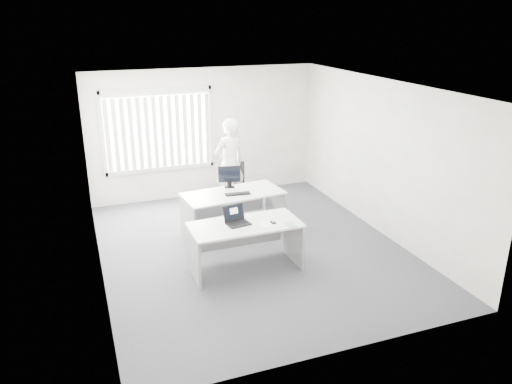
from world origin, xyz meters
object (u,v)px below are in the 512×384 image
object	(u,v)px
desk_near	(245,237)
desk_far	(233,204)
person	(230,164)
laptop	(238,216)
monitor	(229,177)
office_chair	(237,192)

from	to	relation	value
desk_near	desk_far	xyz separation A→B (m)	(0.24, 1.35, 0.02)
desk_far	person	world-z (taller)	person
desk_far	laptop	bearing A→B (deg)	-110.19
desk_far	person	size ratio (longest dim) A/B	0.98
person	laptop	distance (m)	2.75
desk_far	monitor	xyz separation A→B (m)	(0.03, 0.31, 0.43)
office_chair	person	distance (m)	0.68
laptop	monitor	size ratio (longest dim) A/B	0.85
desk_far	person	xyz separation A→B (m)	(0.36, 1.33, 0.36)
monitor	person	bearing A→B (deg)	85.34
person	laptop	bearing A→B (deg)	58.00
person	laptop	world-z (taller)	person
person	monitor	distance (m)	1.07
desk_far	office_chair	size ratio (longest dim) A/B	2.01
person	monitor	size ratio (longest dim) A/B	4.61
desk_near	person	size ratio (longest dim) A/B	0.91
desk_near	desk_far	distance (m)	1.37
desk_far	monitor	size ratio (longest dim) A/B	4.51
laptop	monitor	distance (m)	1.68
desk_far	laptop	size ratio (longest dim) A/B	5.32
desk_near	desk_far	world-z (taller)	desk_far
desk_near	laptop	size ratio (longest dim) A/B	4.96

